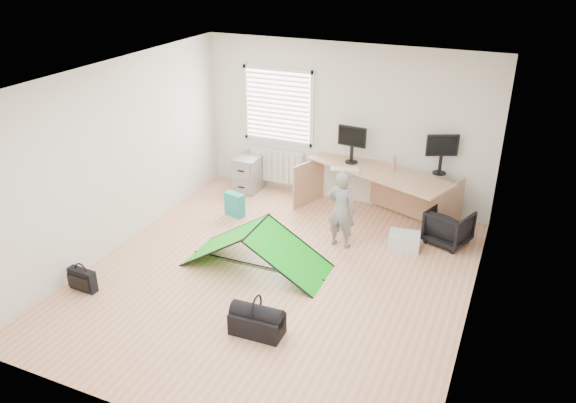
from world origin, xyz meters
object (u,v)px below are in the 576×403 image
at_px(person, 341,210).
at_px(kite, 257,247).
at_px(thermos, 394,163).
at_px(filing_cabinet, 249,173).
at_px(storage_crate, 404,241).
at_px(duffel_bag, 257,324).
at_px(monitor_left, 352,149).
at_px(office_chair, 449,227).
at_px(monitor_right, 441,159).
at_px(laptop_bag, 83,280).
at_px(desk, 376,193).

height_order(person, kite, person).
distance_m(thermos, person, 1.39).
height_order(filing_cabinet, thermos, thermos).
height_order(storage_crate, duffel_bag, duffel_bag).
xyz_separation_m(monitor_left, office_chair, (1.74, -0.59, -0.78)).
bearing_deg(monitor_left, filing_cabinet, -173.47).
bearing_deg(kite, duffel_bag, -64.52).
distance_m(monitor_right, office_chair, 1.09).
bearing_deg(thermos, storage_crate, -64.70).
height_order(filing_cabinet, duffel_bag, filing_cabinet).
distance_m(filing_cabinet, thermos, 2.68).
bearing_deg(person, monitor_right, -125.16).
bearing_deg(filing_cabinet, storage_crate, -18.13).
distance_m(office_chair, laptop_bag, 5.23).
xyz_separation_m(kite, laptop_bag, (-1.82, -1.42, -0.16)).
distance_m(person, duffel_bag, 2.40).
bearing_deg(monitor_right, kite, -154.13).
relative_size(person, kite, 0.59).
bearing_deg(desk, monitor_left, -174.74).
height_order(monitor_right, office_chair, monitor_right).
bearing_deg(filing_cabinet, monitor_right, 1.88).
xyz_separation_m(desk, duffel_bag, (-0.42, -3.51, -0.27)).
xyz_separation_m(monitor_right, duffel_bag, (-1.34, -3.75, -0.92)).
bearing_deg(storage_crate, laptop_bag, -142.58).
relative_size(person, storage_crate, 2.67).
bearing_deg(desk, person, -79.00).
xyz_separation_m(person, storage_crate, (0.90, 0.29, -0.47)).
bearing_deg(storage_crate, desk, 128.11).
distance_m(office_chair, kite, 2.91).
relative_size(monitor_right, kite, 0.25).
xyz_separation_m(filing_cabinet, monitor_right, (3.31, 0.13, 0.73)).
bearing_deg(duffel_bag, storage_crate, 64.91).
height_order(monitor_left, kite, monitor_left).
bearing_deg(desk, monitor_right, 35.69).
xyz_separation_m(filing_cabinet, office_chair, (3.64, -0.55, -0.05)).
distance_m(monitor_right, person, 1.86).
bearing_deg(kite, person, 48.60).
xyz_separation_m(office_chair, laptop_bag, (-4.15, -3.18, -0.12)).
bearing_deg(office_chair, person, 46.53).
relative_size(laptop_bag, duffel_bag, 0.65).
xyz_separation_m(monitor_left, thermos, (0.71, -0.03, -0.11)).
relative_size(monitor_left, thermos, 2.07).
bearing_deg(office_chair, storage_crate, 57.79).
height_order(thermos, kite, thermos).
bearing_deg(kite, monitor_right, 49.43).
distance_m(thermos, duffel_bag, 3.76).
distance_m(monitor_left, storage_crate, 1.81).
height_order(desk, office_chair, desk).
height_order(desk, storage_crate, desk).
bearing_deg(thermos, kite, -119.43).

